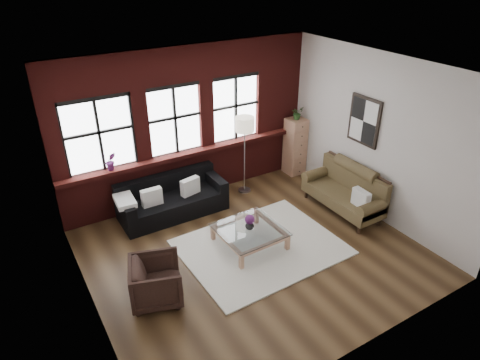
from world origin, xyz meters
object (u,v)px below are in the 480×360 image
dark_sofa (172,197)px  vintage_settee (343,190)px  armchair (156,281)px  coffee_table (250,237)px  floor_lamp (245,152)px  drawer_chest (295,146)px  vase (250,225)px

dark_sofa → vintage_settee: 3.44m
vintage_settee → armchair: (-4.18, -0.44, -0.14)m
coffee_table → floor_lamp: floor_lamp is taller
armchair → coffee_table: 1.98m
coffee_table → drawer_chest: size_ratio=0.81×
armchair → floor_lamp: floor_lamp is taller
floor_lamp → vintage_settee: bearing=-53.9°
drawer_chest → floor_lamp: (-1.50, -0.16, 0.26)m
armchair → floor_lamp: 3.68m
armchair → vase: 1.98m
vase → drawer_chest: drawer_chest is taller
drawer_chest → floor_lamp: size_ratio=0.72×
drawer_chest → floor_lamp: bearing=-174.0°
dark_sofa → floor_lamp: size_ratio=1.13×
dark_sofa → vintage_settee: (3.00, -1.68, 0.10)m
dark_sofa → drawer_chest: drawer_chest is taller
vintage_settee → coffee_table: vintage_settee is taller
armchair → drawer_chest: drawer_chest is taller
vase → floor_lamp: 2.07m
vintage_settee → armchair: 4.20m
dark_sofa → floor_lamp: bearing=1.7°
coffee_table → drawer_chest: (2.48, 1.92, 0.50)m
vintage_settee → drawer_chest: (0.23, 1.89, 0.19)m
coffee_table → vase: 0.26m
armchair → vase: armchair is taller
coffee_table → vase: (-0.00, -0.00, 0.26)m
vintage_settee → vase: bearing=-179.4°
dark_sofa → vase: 1.86m
vase → floor_lamp: (0.98, 1.76, 0.50)m
coffee_table → drawer_chest: drawer_chest is taller
vase → armchair: bearing=-167.8°
vintage_settee → armchair: size_ratio=2.37×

